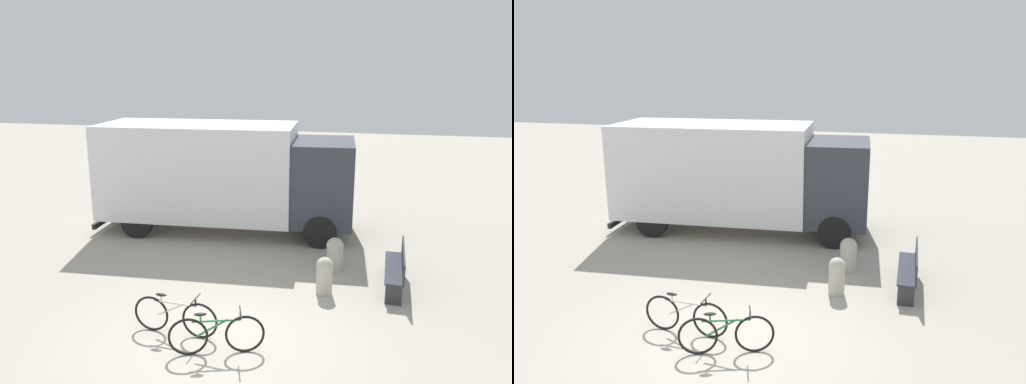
% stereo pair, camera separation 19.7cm
% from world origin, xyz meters
% --- Properties ---
extents(ground_plane, '(60.00, 60.00, 0.00)m').
position_xyz_m(ground_plane, '(0.00, 0.00, 0.00)').
color(ground_plane, '#A8A091').
extents(delivery_truck, '(7.64, 3.00, 3.20)m').
position_xyz_m(delivery_truck, '(-1.72, 6.20, 1.76)').
color(delivery_truck, white).
rests_on(delivery_truck, ground).
extents(park_bench, '(0.46, 1.97, 0.90)m').
position_xyz_m(park_bench, '(3.28, 3.12, 0.50)').
color(park_bench, '#282D38').
rests_on(park_bench, ground).
extents(bicycle_near, '(1.67, 0.44, 0.78)m').
position_xyz_m(bicycle_near, '(-0.79, 0.06, 0.37)').
color(bicycle_near, black).
rests_on(bicycle_near, ground).
extents(bicycle_middle, '(1.59, 0.63, 0.78)m').
position_xyz_m(bicycle_middle, '(0.15, -0.39, 0.37)').
color(bicycle_middle, black).
rests_on(bicycle_middle, ground).
extents(bollard_near_bench, '(0.37, 0.37, 0.83)m').
position_xyz_m(bollard_near_bench, '(1.72, 2.41, 0.45)').
color(bollard_near_bench, '#B2AD9E').
rests_on(bollard_near_bench, ground).
extents(bollard_far_bench, '(0.42, 0.42, 0.81)m').
position_xyz_m(bollard_far_bench, '(1.83, 3.81, 0.43)').
color(bollard_far_bench, '#B2AD9E').
rests_on(bollard_far_bench, ground).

